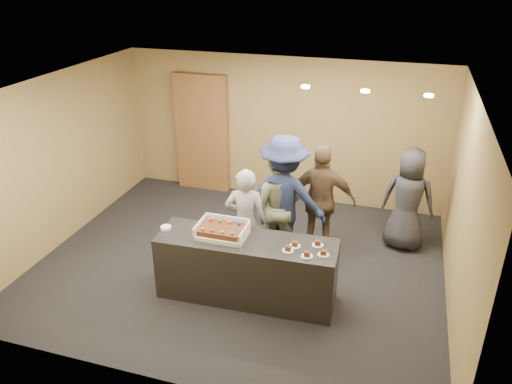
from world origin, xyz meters
TOP-DOWN VIEW (x-y plane):
  - room at (0.00, 0.00)m, footprint 6.04×6.00m
  - serving_counter at (0.35, -0.77)m, footprint 2.43×0.80m
  - storage_cabinet at (-1.59, 2.41)m, footprint 1.05×0.15m
  - cake_box at (0.01, -0.74)m, footprint 0.66×0.45m
  - sheet_cake at (0.01, -0.77)m, footprint 0.56×0.38m
  - plate_stack at (-0.79, -0.81)m, footprint 0.15×0.15m
  - slice_a at (0.94, -0.87)m, footprint 0.15×0.15m
  - slice_b at (1.00, -0.73)m, footprint 0.15×0.15m
  - slice_c at (1.19, -0.93)m, footprint 0.15×0.15m
  - slice_d at (1.27, -0.62)m, footprint 0.15×0.15m
  - slice_e at (1.38, -0.83)m, footprint 0.15×0.15m
  - person_server_grey at (0.15, -0.16)m, footprint 0.66×0.49m
  - person_sage_man at (0.46, 0.41)m, footprint 0.88×0.70m
  - person_navy_man at (0.56, 0.40)m, footprint 1.31×0.80m
  - person_brown_extra at (1.08, 0.70)m, footprint 1.09×0.55m
  - person_dark_suit at (2.35, 1.24)m, footprint 0.88×0.63m
  - ceiling_spotlights at (1.60, 0.50)m, footprint 1.72×0.12m

SIDE VIEW (x-z plane):
  - serving_counter at x=0.35m, z-range 0.00..0.90m
  - person_server_grey at x=0.15m, z-range 0.00..1.64m
  - person_dark_suit at x=2.35m, z-range 0.00..1.68m
  - person_sage_man at x=0.46m, z-range 0.00..1.77m
  - person_brown_extra at x=1.08m, z-range 0.00..1.78m
  - plate_stack at x=-0.79m, z-range 0.90..0.94m
  - slice_a at x=0.94m, z-range 0.89..0.96m
  - slice_b at x=1.00m, z-range 0.89..0.96m
  - slice_c at x=1.19m, z-range 0.89..0.96m
  - slice_d at x=1.27m, z-range 0.89..0.96m
  - slice_e at x=1.38m, z-range 0.89..0.96m
  - cake_box at x=0.01m, z-range 0.85..1.04m
  - person_navy_man at x=0.56m, z-range 0.00..1.98m
  - sheet_cake at x=0.01m, z-range 0.94..1.05m
  - storage_cabinet at x=-1.59m, z-range 0.00..2.31m
  - room at x=0.00m, z-range 0.00..2.70m
  - ceiling_spotlights at x=1.60m, z-range 2.66..2.69m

